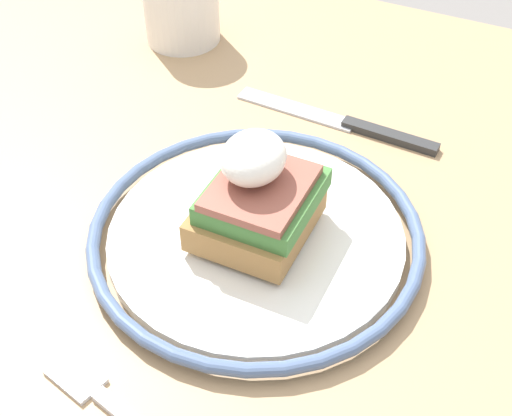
{
  "coord_description": "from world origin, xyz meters",
  "views": [
    {
      "loc": [
        -0.31,
        -0.14,
        1.13
      ],
      "look_at": [
        0.02,
        0.02,
        0.78
      ],
      "focal_mm": 50.0,
      "sensor_mm": 36.0,
      "label": 1
    }
  ],
  "objects_px": {
    "sandwich": "(257,196)",
    "cup": "(181,2)",
    "plate": "(256,235)",
    "fork": "(124,416)",
    "knife": "(351,125)"
  },
  "relations": [
    {
      "from": "sandwich",
      "to": "fork",
      "type": "xyz_separation_m",
      "value": [
        -0.17,
        0.01,
        -0.04
      ]
    },
    {
      "from": "sandwich",
      "to": "plate",
      "type": "bearing_deg",
      "value": 178.43
    },
    {
      "from": "plate",
      "to": "fork",
      "type": "bearing_deg",
      "value": 177.1
    },
    {
      "from": "sandwich",
      "to": "knife",
      "type": "relative_size",
      "value": 0.51
    },
    {
      "from": "plate",
      "to": "fork",
      "type": "distance_m",
      "value": 0.16
    },
    {
      "from": "plate",
      "to": "cup",
      "type": "relative_size",
      "value": 3.11
    },
    {
      "from": "sandwich",
      "to": "knife",
      "type": "xyz_separation_m",
      "value": [
        0.16,
        -0.01,
        -0.04
      ]
    },
    {
      "from": "fork",
      "to": "knife",
      "type": "relative_size",
      "value": 0.74
    },
    {
      "from": "sandwich",
      "to": "cup",
      "type": "relative_size",
      "value": 1.23
    },
    {
      "from": "fork",
      "to": "cup",
      "type": "bearing_deg",
      "value": 25.14
    },
    {
      "from": "plate",
      "to": "sandwich",
      "type": "height_order",
      "value": "sandwich"
    },
    {
      "from": "plate",
      "to": "cup",
      "type": "distance_m",
      "value": 0.31
    },
    {
      "from": "plate",
      "to": "sandwich",
      "type": "bearing_deg",
      "value": -1.57
    },
    {
      "from": "sandwich",
      "to": "cup",
      "type": "distance_m",
      "value": 0.3
    },
    {
      "from": "sandwich",
      "to": "knife",
      "type": "bearing_deg",
      "value": -5.19
    }
  ]
}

